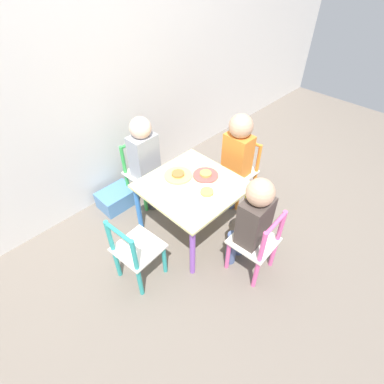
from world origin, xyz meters
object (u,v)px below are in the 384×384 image
at_px(chair_teal, 136,252).
at_px(child_front, 252,218).
at_px(kids_table, 192,191).
at_px(chair_pink, 257,244).
at_px(chair_orange, 239,172).
at_px(storage_bin, 117,198).
at_px(child_back, 145,156).
at_px(chair_green, 143,173).
at_px(child_right, 237,152).
at_px(plate_right, 206,175).
at_px(plate_front, 207,193).
at_px(plate_back, 178,175).

bearing_deg(chair_teal, child_front, -132.31).
height_order(kids_table, chair_pink, chair_pink).
bearing_deg(chair_orange, chair_teal, -87.31).
relative_size(child_front, storage_bin, 2.59).
bearing_deg(child_back, chair_green, 90.00).
distance_m(chair_green, storage_bin, 0.30).
distance_m(child_front, child_right, 0.65).
xyz_separation_m(chair_green, storage_bin, (-0.23, 0.09, -0.18)).
relative_size(chair_pink, chair_orange, 1.00).
relative_size(kids_table, chair_green, 1.19).
bearing_deg(storage_bin, plate_right, -58.53).
bearing_deg(chair_pink, plate_front, -88.95).
relative_size(chair_green, plate_front, 2.66).
distance_m(kids_table, child_right, 0.48).
height_order(chair_orange, storage_bin, chair_orange).
bearing_deg(kids_table, child_right, -0.55).
bearing_deg(plate_back, chair_orange, -14.64).
bearing_deg(plate_right, chair_orange, -0.74).
xyz_separation_m(chair_orange, child_back, (-0.55, 0.48, 0.20)).
bearing_deg(child_right, plate_front, -74.17).
relative_size(kids_table, child_right, 0.80).
relative_size(chair_teal, child_back, 0.68).
xyz_separation_m(chair_green, child_right, (0.49, -0.54, 0.22)).
bearing_deg(chair_orange, chair_pink, -43.16).
bearing_deg(chair_green, plate_back, -89.36).
xyz_separation_m(chair_pink, chair_orange, (0.51, 0.53, 0.00)).
distance_m(chair_green, child_right, 0.76).
distance_m(chair_green, chair_pink, 1.07).
bearing_deg(plate_right, chair_teal, -176.14).
bearing_deg(plate_front, chair_teal, 170.46).
height_order(child_front, child_right, child_right).
relative_size(chair_pink, child_front, 0.70).
distance_m(child_front, plate_front, 0.34).
xyz_separation_m(chair_teal, storage_bin, (0.29, 0.66, -0.18)).
bearing_deg(kids_table, plate_right, 0.00).
bearing_deg(plate_right, chair_green, 105.90).
height_order(chair_pink, storage_bin, chair_pink).
distance_m(chair_pink, storage_bin, 1.20).
xyz_separation_m(chair_teal, child_back, (0.52, 0.52, 0.20)).
bearing_deg(chair_pink, child_back, -90.58).
relative_size(chair_teal, plate_front, 2.66).
bearing_deg(chair_teal, storage_bin, -28.28).
distance_m(chair_pink, plate_right, 0.58).
height_order(chair_pink, plate_right, chair_pink).
bearing_deg(chair_pink, plate_back, -90.63).
height_order(chair_teal, storage_bin, chair_teal).
bearing_deg(plate_front, child_back, 91.47).
bearing_deg(chair_green, child_back, -90.00).
bearing_deg(plate_front, child_right, 15.28).
relative_size(plate_back, storage_bin, 0.68).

